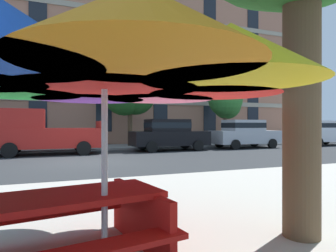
{
  "coord_description": "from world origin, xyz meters",
  "views": [
    {
      "loc": [
        -1.23,
        -11.79,
        1.43
      ],
      "look_at": [
        4.68,
        3.2,
        1.4
      ],
      "focal_mm": 31.35,
      "sensor_mm": 36.0,
      "label": 1
    }
  ],
  "objects_px": {
    "street_tree_middle": "(130,94)",
    "street_tree_right": "(226,102)",
    "sedan_white": "(323,132)",
    "patio_umbrella": "(104,64)",
    "pickup_red": "(43,134)",
    "sedan_silver": "(245,133)",
    "picnic_table": "(66,224)",
    "sedan_black": "(169,134)"
  },
  "relations": [
    {
      "from": "sedan_black",
      "to": "sedan_silver",
      "type": "distance_m",
      "value": 5.19
    },
    {
      "from": "sedan_white",
      "to": "picnic_table",
      "type": "xyz_separation_m",
      "value": [
        -17.99,
        -12.53,
        -0.46
      ]
    },
    {
      "from": "sedan_black",
      "to": "pickup_red",
      "type": "bearing_deg",
      "value": 180.0
    },
    {
      "from": "sedan_black",
      "to": "picnic_table",
      "type": "relative_size",
      "value": 2.18
    },
    {
      "from": "sedan_black",
      "to": "sedan_silver",
      "type": "height_order",
      "value": "same"
    },
    {
      "from": "sedan_black",
      "to": "sedan_white",
      "type": "bearing_deg",
      "value": 0.0
    },
    {
      "from": "sedan_white",
      "to": "street_tree_right",
      "type": "xyz_separation_m",
      "value": [
        -6.33,
        2.84,
        2.22
      ]
    },
    {
      "from": "patio_umbrella",
      "to": "sedan_silver",
      "type": "bearing_deg",
      "value": 49.4
    },
    {
      "from": "street_tree_right",
      "to": "sedan_silver",
      "type": "bearing_deg",
      "value": -98.67
    },
    {
      "from": "sedan_white",
      "to": "street_tree_middle",
      "type": "xyz_separation_m",
      "value": [
        -13.4,
        3.12,
        2.52
      ]
    },
    {
      "from": "street_tree_right",
      "to": "patio_umbrella",
      "type": "distance_m",
      "value": 19.26
    },
    {
      "from": "sedan_black",
      "to": "street_tree_right",
      "type": "height_order",
      "value": "street_tree_right"
    },
    {
      "from": "sedan_black",
      "to": "patio_umbrella",
      "type": "relative_size",
      "value": 1.16
    },
    {
      "from": "street_tree_middle",
      "to": "street_tree_right",
      "type": "xyz_separation_m",
      "value": [
        7.07,
        -0.28,
        -0.3
      ]
    },
    {
      "from": "pickup_red",
      "to": "sedan_white",
      "type": "xyz_separation_m",
      "value": [
        18.54,
        -0.0,
        -0.08
      ]
    },
    {
      "from": "sedan_white",
      "to": "patio_umbrella",
      "type": "distance_m",
      "value": 21.77
    },
    {
      "from": "street_tree_middle",
      "to": "street_tree_right",
      "type": "distance_m",
      "value": 7.08
    },
    {
      "from": "street_tree_middle",
      "to": "patio_umbrella",
      "type": "xyz_separation_m",
      "value": [
        -4.25,
        -15.82,
        -1.46
      ]
    },
    {
      "from": "sedan_white",
      "to": "patio_umbrella",
      "type": "bearing_deg",
      "value": -144.26
    },
    {
      "from": "patio_umbrella",
      "to": "sedan_white",
      "type": "bearing_deg",
      "value": 35.74
    },
    {
      "from": "sedan_black",
      "to": "street_tree_middle",
      "type": "relative_size",
      "value": 0.92
    },
    {
      "from": "sedan_white",
      "to": "pickup_red",
      "type": "bearing_deg",
      "value": 180.0
    },
    {
      "from": "pickup_red",
      "to": "sedan_silver",
      "type": "xyz_separation_m",
      "value": [
        11.77,
        -0.0,
        -0.08
      ]
    },
    {
      "from": "pickup_red",
      "to": "picnic_table",
      "type": "bearing_deg",
      "value": -87.48
    },
    {
      "from": "pickup_red",
      "to": "street_tree_middle",
      "type": "height_order",
      "value": "street_tree_middle"
    },
    {
      "from": "pickup_red",
      "to": "street_tree_middle",
      "type": "xyz_separation_m",
      "value": [
        5.14,
        3.12,
        2.45
      ]
    },
    {
      "from": "patio_umbrella",
      "to": "street_tree_right",
      "type": "bearing_deg",
      "value": 53.94
    },
    {
      "from": "street_tree_middle",
      "to": "picnic_table",
      "type": "bearing_deg",
      "value": -106.33
    },
    {
      "from": "sedan_white",
      "to": "picnic_table",
      "type": "height_order",
      "value": "sedan_white"
    },
    {
      "from": "sedan_silver",
      "to": "pickup_red",
      "type": "bearing_deg",
      "value": 180.0
    },
    {
      "from": "sedan_black",
      "to": "street_tree_middle",
      "type": "height_order",
      "value": "street_tree_middle"
    },
    {
      "from": "sedan_black",
      "to": "street_tree_right",
      "type": "distance_m",
      "value": 6.68
    },
    {
      "from": "street_tree_middle",
      "to": "picnic_table",
      "type": "distance_m",
      "value": 16.58
    },
    {
      "from": "street_tree_middle",
      "to": "patio_umbrella",
      "type": "distance_m",
      "value": 16.45
    },
    {
      "from": "sedan_black",
      "to": "street_tree_right",
      "type": "xyz_separation_m",
      "value": [
        5.62,
        2.84,
        2.22
      ]
    },
    {
      "from": "pickup_red",
      "to": "street_tree_middle",
      "type": "relative_size",
      "value": 1.06
    },
    {
      "from": "sedan_black",
      "to": "patio_umbrella",
      "type": "distance_m",
      "value": 13.96
    },
    {
      "from": "street_tree_right",
      "to": "patio_umbrella",
      "type": "bearing_deg",
      "value": -126.06
    },
    {
      "from": "sedan_silver",
      "to": "picnic_table",
      "type": "relative_size",
      "value": 2.18
    },
    {
      "from": "street_tree_right",
      "to": "patio_umbrella",
      "type": "xyz_separation_m",
      "value": [
        -11.32,
        -15.54,
        -1.16
      ]
    },
    {
      "from": "street_tree_middle",
      "to": "picnic_table",
      "type": "xyz_separation_m",
      "value": [
        -4.59,
        -15.65,
        -2.99
      ]
    },
    {
      "from": "picnic_table",
      "to": "street_tree_right",
      "type": "bearing_deg",
      "value": 52.82
    }
  ]
}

